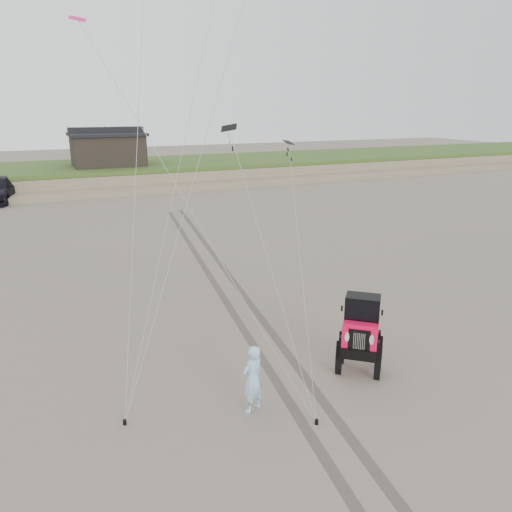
{
  "coord_description": "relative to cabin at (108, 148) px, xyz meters",
  "views": [
    {
      "loc": [
        -4.66,
        -9.79,
        6.83
      ],
      "look_at": [
        1.14,
        3.0,
        2.6
      ],
      "focal_mm": 35.0,
      "sensor_mm": 36.0,
      "label": 1
    }
  ],
  "objects": [
    {
      "name": "ground",
      "position": [
        -2.0,
        -37.0,
        -3.24
      ],
      "size": [
        160.0,
        160.0,
        0.0
      ],
      "primitive_type": "plane",
      "color": "#6B6054",
      "rests_on": "ground"
    },
    {
      "name": "dune_ridge",
      "position": [
        -2.0,
        0.5,
        -2.42
      ],
      "size": [
        160.0,
        14.25,
        1.73
      ],
      "color": "#7A6B54",
      "rests_on": "ground"
    },
    {
      "name": "cabin",
      "position": [
        0.0,
        0.0,
        0.0
      ],
      "size": [
        6.4,
        5.4,
        3.35
      ],
      "color": "black",
      "rests_on": "dune_ridge"
    },
    {
      "name": "jeep",
      "position": [
        0.76,
        -37.08,
        -2.39
      ],
      "size": [
        4.45,
        4.73,
        1.69
      ],
      "primitive_type": null,
      "rotation": [
        0.0,
        0.0,
        -0.71
      ],
      "color": "#FC0C44",
      "rests_on": "ground"
    },
    {
      "name": "man",
      "position": [
        -2.54,
        -37.53,
        -2.41
      ],
      "size": [
        0.7,
        0.59,
        1.65
      ],
      "primitive_type": "imported",
      "rotation": [
        0.0,
        0.0,
        3.52
      ],
      "color": "#8EBEDC",
      "rests_on": "ground"
    },
    {
      "name": "stake_main",
      "position": [
        -5.37,
        -36.85,
        -3.18
      ],
      "size": [
        0.08,
        0.08,
        0.12
      ],
      "primitive_type": "cylinder",
      "color": "black",
      "rests_on": "ground"
    },
    {
      "name": "stake_aux",
      "position": [
        -1.46,
        -38.61,
        -3.18
      ],
      "size": [
        0.08,
        0.08,
        0.12
      ],
      "primitive_type": "cylinder",
      "color": "black",
      "rests_on": "ground"
    },
    {
      "name": "tire_tracks",
      "position": [
        0.0,
        -29.0,
        -3.23
      ],
      "size": [
        5.22,
        29.74,
        0.01
      ],
      "color": "#4C443D",
      "rests_on": "ground"
    }
  ]
}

